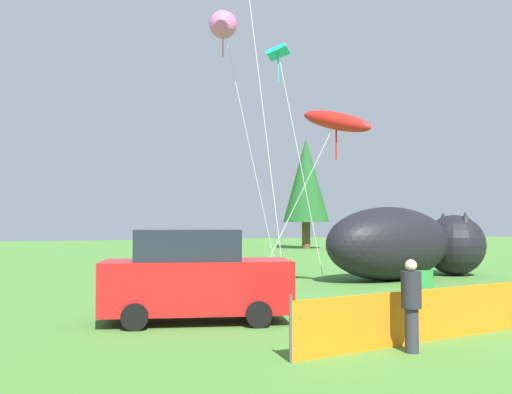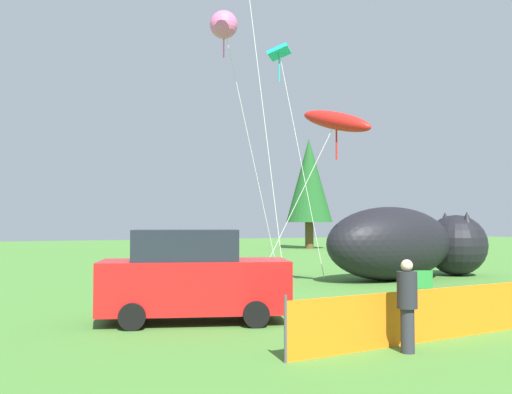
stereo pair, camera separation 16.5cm
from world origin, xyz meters
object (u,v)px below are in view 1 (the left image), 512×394
(spectator_in_red_shirt, at_px, (411,302))
(kite_red_lizard, at_px, (336,121))
(folding_chair, at_px, (422,284))
(kite_teal_diamond, at_px, (279,57))
(kite_pink_octopus, at_px, (223,25))
(inflatable_cat, at_px, (406,246))
(parked_car, at_px, (195,277))

(spectator_in_red_shirt, xyz_separation_m, kite_red_lizard, (3.71, 8.29, 4.75))
(folding_chair, distance_m, kite_teal_diamond, 12.57)
(spectator_in_red_shirt, relative_size, kite_pink_octopus, 0.15)
(inflatable_cat, bearing_deg, kite_red_lizard, -165.02)
(folding_chair, bearing_deg, kite_teal_diamond, 21.39)
(folding_chair, relative_size, inflatable_cat, 0.11)
(kite_teal_diamond, bearing_deg, inflatable_cat, -41.28)
(inflatable_cat, relative_size, kite_red_lizard, 1.30)
(parked_car, xyz_separation_m, kite_teal_diamond, (6.71, 9.24, 8.29))
(folding_chair, bearing_deg, kite_pink_octopus, 41.10)
(parked_car, distance_m, inflatable_cat, 12.09)
(inflatable_cat, xyz_separation_m, kite_teal_diamond, (-3.88, 3.40, 7.99))
(folding_chair, bearing_deg, kite_red_lizard, 28.46)
(parked_car, relative_size, folding_chair, 4.85)
(inflatable_cat, relative_size, spectator_in_red_shirt, 5.13)
(kite_pink_octopus, bearing_deg, kite_red_lizard, -61.42)
(inflatable_cat, bearing_deg, kite_pink_octopus, 151.26)
(folding_chair, height_order, kite_pink_octopus, kite_pink_octopus)
(parked_car, relative_size, spectator_in_red_shirt, 2.80)
(kite_red_lizard, relative_size, kite_pink_octopus, 0.60)
(inflatable_cat, bearing_deg, kite_teal_diamond, 130.10)
(kite_teal_diamond, distance_m, kite_red_lizard, 6.48)
(spectator_in_red_shirt, xyz_separation_m, kite_pink_octopus, (1.32, 12.69, 9.09))
(folding_chair, height_order, kite_red_lizard, kite_red_lizard)
(kite_red_lizard, bearing_deg, folding_chair, -83.44)
(inflatable_cat, bearing_deg, folding_chair, -133.80)
(kite_red_lizard, bearing_deg, spectator_in_red_shirt, -114.11)
(inflatable_cat, distance_m, kite_pink_octopus, 11.27)
(kite_teal_diamond, bearing_deg, kite_red_lizard, -95.41)
(inflatable_cat, height_order, spectator_in_red_shirt, inflatable_cat)
(inflatable_cat, xyz_separation_m, kite_red_lizard, (-4.38, -1.91, 4.32))
(spectator_in_red_shirt, bearing_deg, parked_car, 119.76)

